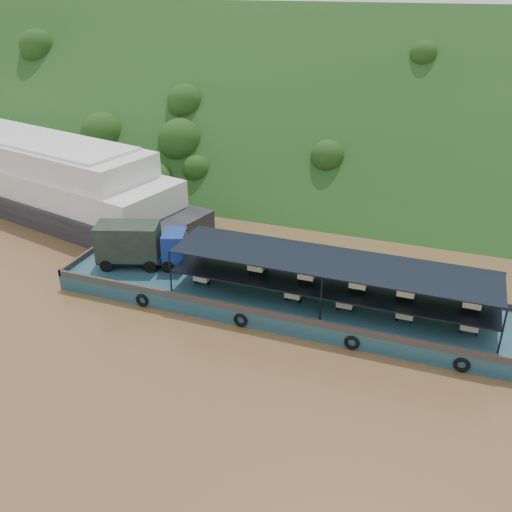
% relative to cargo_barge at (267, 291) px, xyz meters
% --- Properties ---
extents(ground, '(160.00, 160.00, 0.00)m').
position_rel_cargo_barge_xyz_m(ground, '(0.58, -1.57, -1.19)').
color(ground, brown).
rests_on(ground, ground).
extents(hillside, '(140.00, 39.60, 39.60)m').
position_rel_cargo_barge_xyz_m(hillside, '(0.58, 34.43, -1.19)').
color(hillside, '#163B15').
rests_on(hillside, ground).
extents(cargo_barge, '(35.00, 7.18, 4.82)m').
position_rel_cargo_barge_xyz_m(cargo_barge, '(0.00, 0.00, 0.00)').
color(cargo_barge, '#15384B').
rests_on(cargo_barge, ground).
extents(passenger_ferry, '(38.82, 17.79, 7.63)m').
position_rel_cargo_barge_xyz_m(passenger_ferry, '(-28.62, 10.76, 2.11)').
color(passenger_ferry, black).
rests_on(passenger_ferry, ground).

